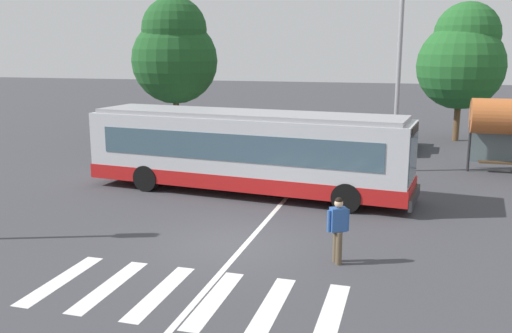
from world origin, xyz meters
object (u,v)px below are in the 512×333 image
object	(u,v)px
city_transit_bus	(246,151)
twin_arm_street_lamp	(401,28)
pedestrian_crossing_street	(338,226)
parked_car_red	(252,130)
parked_car_blue	(397,136)
parked_car_black	(295,132)
parked_car_teal	(346,136)
background_tree_left	(175,52)
parked_car_white	(207,128)
background_tree_right	(463,57)

from	to	relation	value
city_transit_bus	twin_arm_street_lamp	bearing A→B (deg)	46.34
pedestrian_crossing_street	parked_car_red	distance (m)	18.48
parked_car_blue	parked_car_black	bearing A→B (deg)	179.62
parked_car_teal	parked_car_blue	distance (m)	2.69
parked_car_teal	twin_arm_street_lamp	size ratio (longest dim) A/B	0.44
parked_car_teal	background_tree_left	bearing A→B (deg)	173.59
parked_car_white	parked_car_red	bearing A→B (deg)	-3.99
parked_car_red	background_tree_right	size ratio (longest dim) A/B	0.57
parked_car_teal	background_tree_right	size ratio (longest dim) A/B	0.56
parked_car_black	background_tree_left	size ratio (longest dim) A/B	0.55
parked_car_red	twin_arm_street_lamp	distance (m)	11.19
pedestrian_crossing_street	parked_car_red	world-z (taller)	pedestrian_crossing_street
parked_car_black	parked_car_teal	xyz separation A→B (m)	(2.97, -0.66, 0.00)
city_transit_bus	parked_car_blue	size ratio (longest dim) A/B	2.71
parked_car_white	background_tree_left	size ratio (longest dim) A/B	0.55
parked_car_teal	background_tree_right	distance (m)	8.74
parked_car_white	parked_car_black	size ratio (longest dim) A/B	1.00
parked_car_teal	pedestrian_crossing_street	bearing A→B (deg)	-84.03
parked_car_blue	background_tree_right	world-z (taller)	background_tree_right
parked_car_black	parked_car_red	bearing A→B (deg)	-176.16
parked_car_red	parked_car_blue	xyz separation A→B (m)	(8.07, 0.13, 0.00)
parked_car_blue	background_tree_left	xyz separation A→B (m)	(-13.05, 0.55, 4.42)
twin_arm_street_lamp	parked_car_red	bearing A→B (deg)	146.34
parked_car_blue	twin_arm_street_lamp	xyz separation A→B (m)	(0.07, -5.55, 5.44)
city_transit_bus	background_tree_right	xyz separation A→B (m)	(8.50, 15.25, 3.31)
parked_car_blue	background_tree_left	distance (m)	13.79
twin_arm_street_lamp	parked_car_blue	bearing A→B (deg)	90.71
city_transit_bus	background_tree_left	world-z (taller)	background_tree_left
parked_car_black	parked_car_blue	world-z (taller)	same
parked_car_white	parked_car_teal	world-z (taller)	same
parked_car_black	parked_car_white	bearing A→B (deg)	179.67
parked_car_red	twin_arm_street_lamp	xyz separation A→B (m)	(8.14, -5.42, 5.44)
city_transit_bus	pedestrian_crossing_street	bearing A→B (deg)	-55.28
twin_arm_street_lamp	parked_car_black	bearing A→B (deg)	135.37
parked_car_teal	parked_car_blue	size ratio (longest dim) A/B	0.98
pedestrian_crossing_street	twin_arm_street_lamp	xyz separation A→B (m)	(0.96, 11.60, 5.23)
parked_car_teal	parked_car_black	bearing A→B (deg)	167.45
parked_car_white	parked_car_teal	distance (m)	8.31
pedestrian_crossing_street	background_tree_right	xyz separation A→B (m)	(4.25, 21.39, 3.93)
background_tree_left	parked_car_white	bearing A→B (deg)	-12.54
city_transit_bus	parked_car_white	bearing A→B (deg)	117.42
background_tree_left	parked_car_blue	bearing A→B (deg)	-2.40
parked_car_red	background_tree_left	distance (m)	6.69
parked_car_white	parked_car_teal	xyz separation A→B (m)	(8.28, -0.69, 0.00)
parked_car_teal	background_tree_left	distance (m)	11.39
parked_car_red	background_tree_left	world-z (taller)	background_tree_left
city_transit_bus	parked_car_black	size ratio (longest dim) A/B	2.72
parked_car_teal	background_tree_left	xyz separation A→B (m)	(-10.43, 1.17, 4.42)
parked_car_white	city_transit_bus	bearing A→B (deg)	-62.58
pedestrian_crossing_street	parked_car_teal	size ratio (longest dim) A/B	0.38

